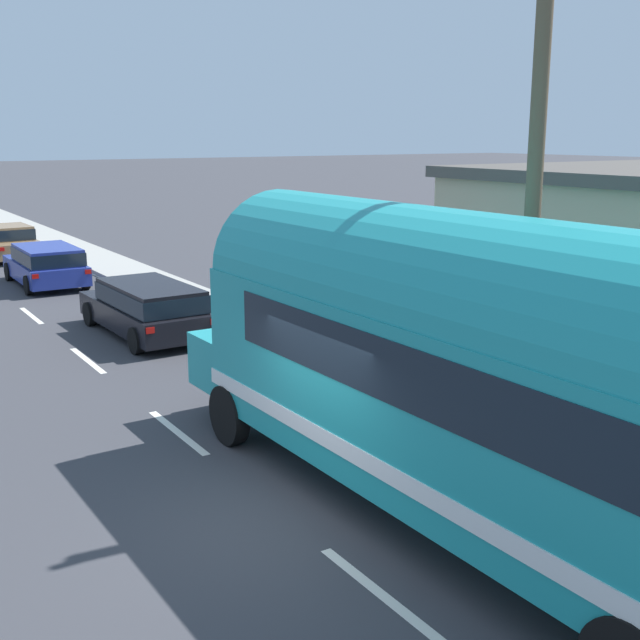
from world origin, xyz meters
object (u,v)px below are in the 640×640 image
Objects in this scene: utility_pole at (535,176)px; car_third at (8,241)px; car_lead at (147,306)px; car_second at (46,263)px; painted_bus at (498,369)px.

utility_pole is 26.43m from car_third.
car_second is at bearing 92.98° from car_lead.
car_lead is 8.35m from car_second.
car_lead is at bearing 89.06° from painted_bus.
painted_bus is 2.52× the size of car_lead.
car_third is (0.20, 7.06, -0.05)m from car_second.
car_second and car_third have the same top height.
utility_pole is 1.85× the size of car_third.
car_third is at bearing 95.10° from utility_pole.
utility_pole reaches higher than car_third.
painted_bus is 2.66× the size of car_third.
car_third is (-0.03, 27.80, -1.57)m from painted_bus.
utility_pole is 1.75× the size of car_lead.
car_lead is at bearing -89.14° from car_third.
car_second is 0.97× the size of car_third.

